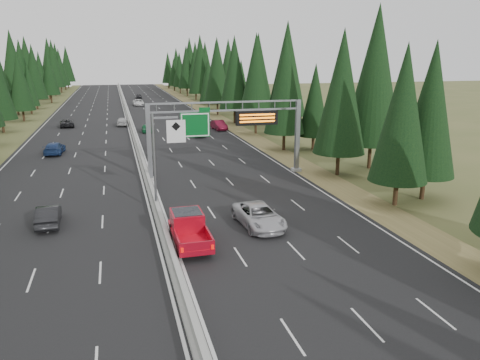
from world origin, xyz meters
name	(u,v)px	position (x,y,z in m)	size (l,w,h in m)	color
road	(130,123)	(0.00, 80.00, 0.04)	(32.00, 260.00, 0.08)	black
shoulder_right	(220,120)	(17.80, 80.00, 0.03)	(3.60, 260.00, 0.06)	olive
shoulder_left	(30,126)	(-17.80, 80.00, 0.03)	(3.60, 260.00, 0.06)	#495427
median_barrier	(130,121)	(0.00, 80.00, 0.41)	(0.70, 260.00, 0.85)	gray
sign_gantry	(232,127)	(8.92, 34.88, 5.27)	(16.75, 0.98, 7.80)	slate
hov_sign_pole	(161,155)	(0.58, 24.97, 4.72)	(2.80, 0.50, 8.00)	slate
tree_row_right	(250,74)	(21.90, 73.21, 9.19)	(12.10, 242.95, 18.73)	black
silver_minivan	(259,216)	(7.01, 19.44, 0.89)	(2.69, 5.84, 1.62)	#B7B6BB
red_pickup	(188,226)	(1.50, 17.85, 1.19)	(2.20, 6.16, 2.01)	black
car_ahead_green	(147,128)	(2.26, 67.08, 0.74)	(1.56, 3.88, 1.32)	#166435
car_ahead_dkred	(219,125)	(14.50, 66.47, 0.89)	(1.72, 4.94, 1.63)	maroon
car_ahead_dkgrey	(197,131)	(9.79, 61.09, 0.80)	(2.02, 4.96, 1.44)	black
car_ahead_white	(139,103)	(3.48, 112.17, 0.87)	(2.63, 5.71, 1.59)	white
car_ahead_far	(139,96)	(4.82, 134.12, 0.77)	(1.63, 4.05, 1.38)	black
car_onc_near	(48,215)	(-8.08, 23.79, 0.84)	(1.60, 4.59, 1.51)	black
car_onc_blue	(54,148)	(-10.58, 51.86, 0.84)	(2.14, 5.26, 1.53)	navy
car_onc_white	(122,121)	(-1.50, 75.86, 0.86)	(1.84, 4.57, 1.56)	#B5B5B5
car_onc_far	(67,123)	(-11.13, 77.08, 0.79)	(2.34, 5.09, 1.41)	black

